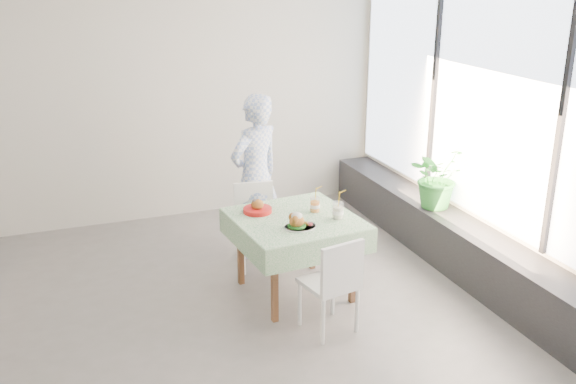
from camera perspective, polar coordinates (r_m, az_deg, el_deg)
name	(u,v)px	position (r m, az deg, el deg)	size (l,w,h in m)	color
floor	(178,323)	(5.60, -9.72, -11.37)	(6.00, 6.00, 0.00)	#63605E
wall_back	(126,103)	(7.45, -14.18, 7.66)	(6.00, 0.02, 2.80)	beige
wall_front	(277,323)	(2.80, -0.99, -11.55)	(6.00, 0.02, 2.80)	beige
wall_right	(490,131)	(6.26, 17.55, 5.19)	(0.02, 5.00, 2.80)	beige
window_pane	(491,105)	(6.19, 17.56, 7.42)	(0.01, 4.80, 2.18)	#D1E0F9
window_ledge	(461,247)	(6.51, 15.13, -4.77)	(0.40, 4.80, 0.50)	black
cafe_table	(295,247)	(5.79, 0.64, -4.88)	(1.13, 1.13, 0.74)	brown
chair_far	(257,242)	(6.41, -2.76, -4.42)	(0.44, 0.44, 0.83)	white
chair_near	(329,302)	(5.32, 3.69, -9.71)	(0.46, 0.46, 0.83)	white
diner	(255,176)	(6.48, -2.92, 1.40)	(0.61, 0.40, 1.68)	#8AA3DD
main_dish	(298,223)	(5.44, 0.93, -2.76)	(0.28, 0.28, 0.14)	white
juice_cup_orange	(315,205)	(5.80, 2.41, -1.17)	(0.10, 0.10, 0.27)	white
juice_cup_lemonade	(338,211)	(5.65, 4.46, -1.70)	(0.11, 0.11, 0.30)	white
second_dish	(257,208)	(5.79, -2.73, -1.47)	(0.26, 0.26, 0.12)	#B61412
potted_plant	(438,176)	(6.70, 13.15, 1.36)	(0.59, 0.51, 0.65)	#287A2C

